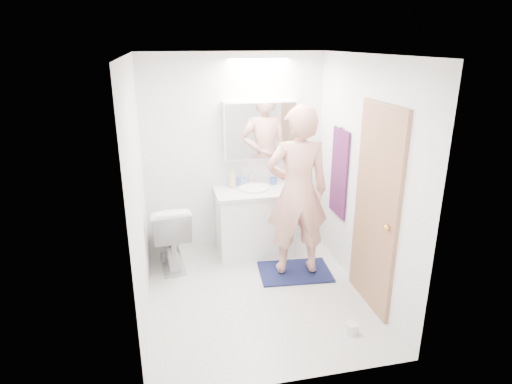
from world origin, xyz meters
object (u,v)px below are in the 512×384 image
object	(u,v)px
person	(297,192)
toilet_paper_roll	(352,328)
vanity_cabinet	(255,223)
toilet	(170,234)
soap_bottle_b	(241,180)
toothbrush_cup	(273,181)
medicine_cabinet	(260,130)
soap_bottle_a	(232,178)

from	to	relation	value
person	toilet_paper_roll	xyz separation A→B (m)	(0.19, -1.15, -0.93)
vanity_cabinet	toilet	world-z (taller)	toilet
toilet	soap_bottle_b	distance (m)	1.08
person	toothbrush_cup	distance (m)	0.79
medicine_cabinet	soap_bottle_b	xyz separation A→B (m)	(-0.24, -0.03, -0.60)
medicine_cabinet	toothbrush_cup	distance (m)	0.66
soap_bottle_b	vanity_cabinet	bearing A→B (deg)	-55.13
soap_bottle_b	toilet	bearing A→B (deg)	-161.97
soap_bottle_b	toothbrush_cup	size ratio (longest dim) A/B	1.70
soap_bottle_b	toilet_paper_roll	world-z (taller)	soap_bottle_b
soap_bottle_b	toothbrush_cup	distance (m)	0.40
person	soap_bottle_b	bearing A→B (deg)	-55.10
toothbrush_cup	toilet_paper_roll	bearing A→B (deg)	-82.70
soap_bottle_b	toothbrush_cup	bearing A→B (deg)	-2.86
toilet	person	bearing A→B (deg)	154.71
soap_bottle_b	medicine_cabinet	bearing A→B (deg)	7.26
medicine_cabinet	toilet	world-z (taller)	medicine_cabinet
toothbrush_cup	toilet	bearing A→B (deg)	-168.11
soap_bottle_a	toilet_paper_roll	bearing A→B (deg)	-68.20
medicine_cabinet	toilet	xyz separation A→B (m)	(-1.14, -0.33, -1.11)
soap_bottle_b	toilet_paper_roll	size ratio (longest dim) A/B	1.46
medicine_cabinet	soap_bottle_a	bearing A→B (deg)	-170.40
person	toilet_paper_roll	world-z (taller)	person
medicine_cabinet	toothbrush_cup	size ratio (longest dim) A/B	9.32
toilet	toilet_paper_roll	size ratio (longest dim) A/B	7.14
medicine_cabinet	soap_bottle_a	distance (m)	0.67
vanity_cabinet	soap_bottle_b	bearing A→B (deg)	124.87
medicine_cabinet	toilet_paper_roll	size ratio (longest dim) A/B	8.00
soap_bottle_a	soap_bottle_b	xyz separation A→B (m)	(0.12, 0.03, -0.04)
toothbrush_cup	person	bearing A→B (deg)	-85.48
soap_bottle_a	vanity_cabinet	bearing A→B (deg)	-31.51
toilet	toilet_paper_roll	distance (m)	2.29
toilet_paper_roll	soap_bottle_a	bearing A→B (deg)	111.80
toilet	soap_bottle_a	size ratio (longest dim) A/B	3.35
medicine_cabinet	soap_bottle_b	distance (m)	0.64
person	toilet_paper_roll	bearing A→B (deg)	103.97
soap_bottle_a	toothbrush_cup	size ratio (longest dim) A/B	2.48
vanity_cabinet	soap_bottle_b	distance (m)	0.56
vanity_cabinet	soap_bottle_b	world-z (taller)	soap_bottle_b
person	soap_bottle_a	xyz separation A→B (m)	(-0.58, 0.77, -0.04)
person	toothbrush_cup	bearing A→B (deg)	-80.67
vanity_cabinet	soap_bottle_b	size ratio (longest dim) A/B	5.60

